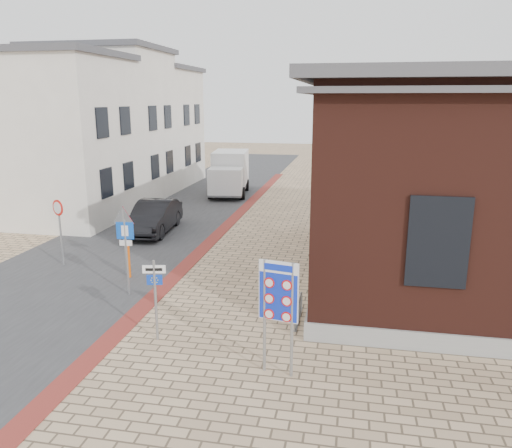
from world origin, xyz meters
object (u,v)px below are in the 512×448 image
Objects in this scene: sedan at (154,217)px; box_truck at (229,173)px; border_sign at (278,294)px; bollard at (129,262)px; essen_sign at (155,289)px; parking_sign at (126,244)px.

sedan is 0.82× the size of box_truck.
border_sign is 8.05m from bollard.
sedan is at bearing 101.10° from essen_sign.
sedan is 1.83× the size of parking_sign.
box_truck is at bearing 118.04° from border_sign.
bollard is at bearing 111.50° from essen_sign.
border_sign is (6.38, -21.18, 0.49)m from box_truck.
box_truck is 2.06× the size of border_sign.
parking_sign is (2.17, -7.43, 0.93)m from sedan.
bollard is (-0.65, 1.46, -1.10)m from parking_sign.
box_truck is at bearing 87.23° from essen_sign.
border_sign is at bearing -60.54° from sedan.
sedan is 6.16m from bollard.
border_sign is at bearing -40.88° from bollard.
sedan is 13.51m from border_sign.
box_truck reaches higher than bollard.
sedan is 3.91× the size of bollard.
border_sign is (7.51, -11.16, 1.18)m from sedan.
sedan is 1.68× the size of border_sign.
parking_sign is (1.04, -17.45, 0.25)m from box_truck.
sedan is 10.10m from box_truck.
parking_sign reaches higher than bollard.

